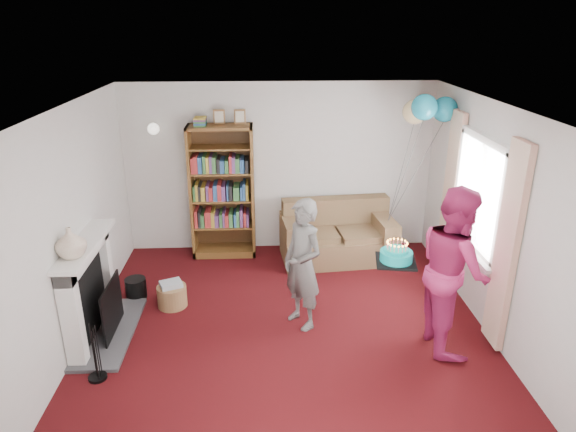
{
  "coord_description": "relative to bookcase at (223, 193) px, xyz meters",
  "views": [
    {
      "loc": [
        -0.24,
        -4.8,
        3.31
      ],
      "look_at": [
        0.03,
        0.6,
        1.22
      ],
      "focal_mm": 32.0,
      "sensor_mm": 36.0,
      "label": 1
    }
  ],
  "objects": [
    {
      "name": "ground",
      "position": [
        0.83,
        -2.3,
        -0.95
      ],
      "size": [
        5.0,
        5.0,
        0.0
      ],
      "primitive_type": "plane",
      "color": "#340709",
      "rests_on": "ground"
    },
    {
      "name": "wall_back",
      "position": [
        0.83,
        0.21,
        0.3
      ],
      "size": [
        4.5,
        0.02,
        2.5
      ],
      "primitive_type": "cube",
      "color": "silver",
      "rests_on": "ground"
    },
    {
      "name": "wall_left",
      "position": [
        -1.43,
        -2.3,
        0.3
      ],
      "size": [
        0.02,
        5.0,
        2.5
      ],
      "primitive_type": "cube",
      "color": "silver",
      "rests_on": "ground"
    },
    {
      "name": "wall_right",
      "position": [
        3.09,
        -2.3,
        0.3
      ],
      "size": [
        0.02,
        5.0,
        2.5
      ],
      "primitive_type": "cube",
      "color": "silver",
      "rests_on": "ground"
    },
    {
      "name": "ceiling",
      "position": [
        0.83,
        -2.3,
        1.56
      ],
      "size": [
        4.5,
        5.0,
        0.01
      ],
      "primitive_type": "cube",
      "color": "white",
      "rests_on": "wall_back"
    },
    {
      "name": "fireplace",
      "position": [
        -1.26,
        -2.11,
        -0.44
      ],
      "size": [
        0.55,
        1.8,
        1.12
      ],
      "color": "#3F3F42",
      "rests_on": "ground"
    },
    {
      "name": "window_bay",
      "position": [
        3.04,
        -1.7,
        0.25
      ],
      "size": [
        0.14,
        2.02,
        2.2
      ],
      "color": "white",
      "rests_on": "ground"
    },
    {
      "name": "wall_sconce",
      "position": [
        -0.92,
        0.06,
        0.93
      ],
      "size": [
        0.16,
        0.23,
        0.16
      ],
      "color": "gold",
      "rests_on": "ground"
    },
    {
      "name": "bookcase",
      "position": [
        0.0,
        0.0,
        0.0
      ],
      "size": [
        0.92,
        0.42,
        2.15
      ],
      "color": "#472B14",
      "rests_on": "ground"
    },
    {
      "name": "sofa",
      "position": [
        1.66,
        -0.24,
        -0.63
      ],
      "size": [
        1.59,
        0.84,
        0.84
      ],
      "rotation": [
        0.0,
        0.0,
        0.1
      ],
      "color": "brown",
      "rests_on": "ground"
    },
    {
      "name": "wicker_basket",
      "position": [
        -0.55,
        -1.53,
        -0.8
      ],
      "size": [
        0.36,
        0.36,
        0.33
      ],
      "rotation": [
        0.0,
        0.0,
        0.41
      ],
      "color": "olive",
      "rests_on": "ground"
    },
    {
      "name": "person_striped",
      "position": [
        1.01,
        -2.0,
        -0.19
      ],
      "size": [
        0.61,
        0.66,
        1.52
      ],
      "primitive_type": "imported",
      "rotation": [
        0.0,
        0.0,
        -0.97
      ],
      "color": "black",
      "rests_on": "ground"
    },
    {
      "name": "person_magenta",
      "position": [
        2.55,
        -2.45,
        -0.06
      ],
      "size": [
        0.69,
        0.88,
        1.78
      ],
      "primitive_type": "imported",
      "rotation": [
        0.0,
        0.0,
        1.58
      ],
      "color": "#AD2259",
      "rests_on": "ground"
    },
    {
      "name": "birthday_cake",
      "position": [
        1.9,
        -2.54,
        0.15
      ],
      "size": [
        0.39,
        0.39,
        0.22
      ],
      "rotation": [
        0.0,
        0.0,
        -0.17
      ],
      "color": "black",
      "rests_on": "ground"
    },
    {
      "name": "balloons",
      "position": [
        2.72,
        -0.57,
        1.27
      ],
      "size": [
        0.78,
        0.71,
        1.8
      ],
      "color": "#3F3F3F",
      "rests_on": "ground"
    },
    {
      "name": "mantel_vase",
      "position": [
        -1.29,
        -2.45,
        0.33
      ],
      "size": [
        0.31,
        0.31,
        0.31
      ],
      "primitive_type": "imported",
      "rotation": [
        0.0,
        0.0,
        -0.06
      ],
      "color": "beige",
      "rests_on": "fireplace"
    }
  ]
}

